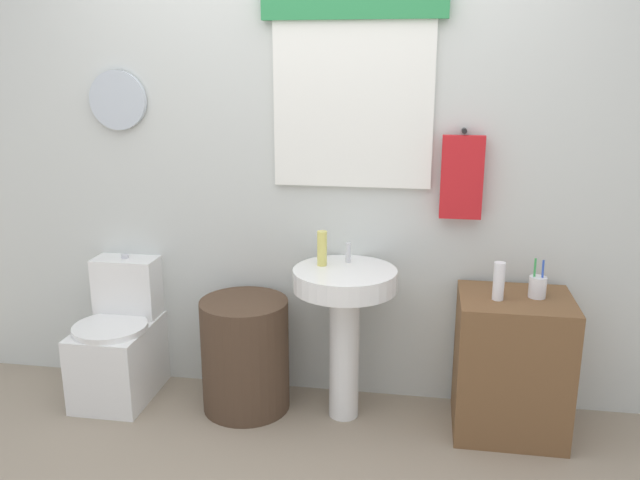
{
  "coord_description": "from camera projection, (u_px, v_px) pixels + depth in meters",
  "views": [
    {
      "loc": [
        0.56,
        -2.12,
        1.74
      ],
      "look_at": [
        0.08,
        0.8,
        0.93
      ],
      "focal_mm": 36.69,
      "sensor_mm": 36.0,
      "label": 1
    }
  ],
  "objects": [
    {
      "name": "soap_bottle",
      "position": [
        322.0,
        248.0,
        3.18
      ],
      "size": [
        0.05,
        0.05,
        0.17
      ],
      "primitive_type": "cylinder",
      "color": "#DBD166",
      "rests_on": "pedestal_sink"
    },
    {
      "name": "toilet",
      "position": [
        120.0,
        344.0,
        3.49
      ],
      "size": [
        0.38,
        0.51,
        0.74
      ],
      "color": "white",
      "rests_on": "ground_plane"
    },
    {
      "name": "back_wall",
      "position": [
        316.0,
        151.0,
        3.31
      ],
      "size": [
        4.4,
        0.18,
        2.6
      ],
      "color": "silver",
      "rests_on": "ground_plane"
    },
    {
      "name": "faucet",
      "position": [
        348.0,
        253.0,
        3.24
      ],
      "size": [
        0.03,
        0.03,
        0.1
      ],
      "primitive_type": "cylinder",
      "color": "silver",
      "rests_on": "pedestal_sink"
    },
    {
      "name": "pedestal_sink",
      "position": [
        345.0,
        308.0,
        3.19
      ],
      "size": [
        0.5,
        0.5,
        0.78
      ],
      "color": "white",
      "rests_on": "ground_plane"
    },
    {
      "name": "lotion_bottle",
      "position": [
        499.0,
        281.0,
        2.99
      ],
      "size": [
        0.05,
        0.05,
        0.18
      ],
      "primitive_type": "cylinder",
      "color": "white",
      "rests_on": "wooden_cabinet"
    },
    {
      "name": "wooden_cabinet",
      "position": [
        511.0,
        365.0,
        3.12
      ],
      "size": [
        0.52,
        0.44,
        0.68
      ],
      "primitive_type": "cube",
      "color": "brown",
      "rests_on": "ground_plane"
    },
    {
      "name": "laundry_hamper",
      "position": [
        245.0,
        355.0,
        3.34
      ],
      "size": [
        0.45,
        0.45,
        0.59
      ],
      "primitive_type": "cylinder",
      "color": "#4C3828",
      "rests_on": "ground_plane"
    },
    {
      "name": "toothbrush_cup",
      "position": [
        537.0,
        287.0,
        3.03
      ],
      "size": [
        0.08,
        0.08,
        0.19
      ],
      "color": "silver",
      "rests_on": "wooden_cabinet"
    }
  ]
}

